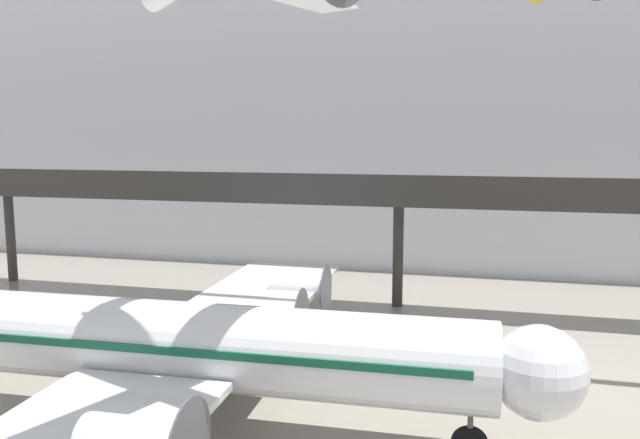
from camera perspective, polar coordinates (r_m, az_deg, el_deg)
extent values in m
cube|color=silver|center=(52.63, 8.90, 9.78)|extent=(140.00, 3.00, 26.63)
cube|color=#2D2B28|center=(40.18, 7.07, 2.01)|extent=(110.00, 3.20, 0.90)
cube|color=#2D2B28|center=(38.56, 6.81, 3.27)|extent=(110.00, 0.12, 1.10)
cylinder|color=#2D2B28|center=(54.29, -26.44, -1.43)|extent=(0.70, 0.70, 6.95)
cylinder|color=#2D2B28|center=(41.69, 7.14, -3.23)|extent=(0.70, 0.70, 6.95)
cylinder|color=silver|center=(25.18, -15.14, -10.77)|extent=(25.80, 3.98, 3.27)
sphere|color=silver|center=(22.69, 19.39, -13.04)|extent=(3.20, 3.20, 3.20)
cube|color=#0F4C33|center=(25.08, -15.17, -10.06)|extent=(24.01, 4.00, 0.29)
cube|color=silver|center=(33.76, -5.92, -7.07)|extent=(6.43, 16.61, 0.28)
cylinder|color=silver|center=(29.90, -4.82, -8.93)|extent=(3.03, 1.65, 1.57)
cylinder|color=#4C4C51|center=(29.47, -1.73, -9.15)|extent=(0.14, 2.98, 2.98)
cylinder|color=silver|center=(35.08, -2.09, -6.38)|extent=(3.03, 1.65, 1.57)
cylinder|color=#4C4C51|center=(34.71, 0.55, -6.53)|extent=(0.14, 2.98, 2.98)
cylinder|color=#4C4C51|center=(23.40, 13.57, -18.12)|extent=(0.20, 0.20, 1.21)
cylinder|color=#4C4C51|center=(28.02, -11.87, -13.60)|extent=(0.20, 0.20, 1.21)
cylinder|color=black|center=(28.24, -11.84, -14.75)|extent=(1.31, 0.42, 1.30)
cylinder|color=#4C4C51|center=(23.76, -17.33, -17.85)|extent=(0.20, 0.20, 1.21)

